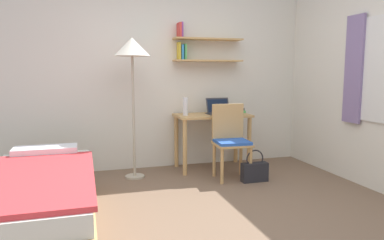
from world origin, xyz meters
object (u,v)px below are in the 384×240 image
desk (212,125)px  book_stack (236,111)px  desk_chair (231,138)px  laptop (219,110)px  water_bottle (185,106)px  handbag (255,171)px  bed (38,199)px  standing_lamp (132,53)px

desk → book_stack: bearing=-7.0°
desk_chair → laptop: laptop is taller
desk → water_bottle: (-0.39, -0.02, 0.27)m
laptop → handbag: size_ratio=0.84×
bed → standing_lamp: size_ratio=1.17×
laptop → handbag: laptop is taller
desk → book_stack: book_stack is taller
handbag → desk_chair: bearing=132.6°
bed → desk_chair: 2.32m
book_stack → handbag: size_ratio=0.58×
desk → handbag: (0.29, -0.73, -0.47)m
desk_chair → water_bottle: water_bottle is taller
bed → water_bottle: (1.69, 1.33, 0.63)m
handbag → laptop: bearing=104.5°
desk → desk_chair: 0.50m
desk_chair → laptop: (0.03, 0.50, 0.30)m
bed → desk: (2.07, 1.35, 0.36)m
bed → water_bottle: water_bottle is taller
bed → standing_lamp: bearing=50.8°
desk_chair → standing_lamp: standing_lamp is taller
desk_chair → handbag: size_ratio=2.34×
standing_lamp → book_stack: (1.42, 0.10, -0.75)m
desk_chair → desk: bearing=97.7°
bed → desk_chair: desk_chair is taller
standing_lamp → laptop: (1.18, 0.15, -0.74)m
handbag → bed: bearing=-165.2°
standing_lamp → water_bottle: 0.98m
laptop → bed: bearing=-147.9°
standing_lamp → handbag: bearing=-23.2°
standing_lamp → water_bottle: standing_lamp is taller
water_bottle → handbag: (0.67, -0.70, -0.74)m
handbag → standing_lamp: bearing=156.8°
standing_lamp → handbag: (1.37, -0.59, -1.41)m
standing_lamp → laptop: standing_lamp is taller
desk_chair → handbag: bearing=-47.4°
desk_chair → laptop: bearing=86.5°
desk → handbag: bearing=-68.5°
laptop → handbag: bearing=-75.5°
desk_chair → standing_lamp: size_ratio=0.53×
desk → desk_chair: desk_chair is taller
bed → laptop: bearing=32.1°
water_bottle → book_stack: (0.72, -0.02, -0.08)m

